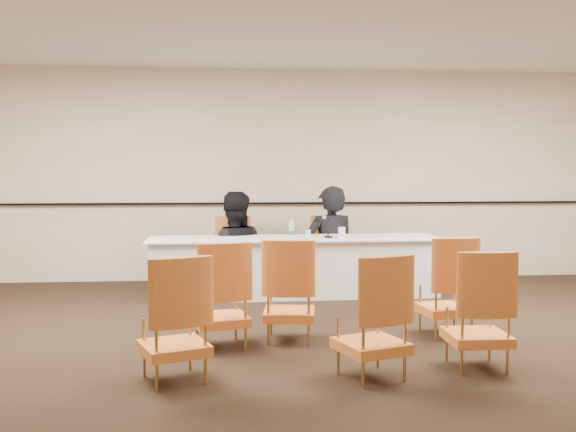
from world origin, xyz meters
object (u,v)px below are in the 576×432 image
Objects in this scene: coffee_cup at (342,233)px; aud_chair_back_left at (174,318)px; aud_chair_front_mid at (289,289)px; aud_chair_front_right at (446,286)px; panel_table at (295,266)px; panelist_main_chair at (330,252)px; drinking_glass at (308,234)px; aud_chair_back_right at (477,309)px; aud_chair_back_mid at (371,316)px; panelist_second_chair at (233,253)px; water_bottle at (291,228)px; aud_chair_front_left at (220,294)px; microphone at (328,227)px; panelist_main at (330,258)px; panelist_second at (233,260)px.

aud_chair_back_left is (-1.78, -3.05, -0.32)m from coffee_cup.
aud_chair_front_mid is 1.00× the size of aud_chair_back_left.
aud_chair_front_mid reaches higher than coffee_cup.
aud_chair_front_right is 1.00× the size of aud_chair_back_left.
panel_table is 0.78m from panelist_main_chair.
drinking_glass is 0.11× the size of aud_chair_back_right.
aud_chair_front_right is 1.00× the size of aud_chair_back_mid.
drinking_glass is 2.33m from aud_chair_front_right.
aud_chair_front_mid is 1.42m from aud_chair_back_left.
panelist_main_chair is 9.50× the size of drinking_glass.
aud_chair_front_right is at bearing 85.58° from aud_chair_back_right.
panel_table is 0.94m from panelist_second_chair.
panelist_second_chair is 1.00m from water_bottle.
aud_chair_back_mid is at bearing -52.93° from aud_chair_front_left.
coffee_cup is at bearing -15.62° from drinking_glass.
aud_chair_back_left is at bearing -124.59° from aud_chair_front_mid.
aud_chair_front_right is at bearing -78.80° from microphone.
water_bottle is (-0.58, -0.61, 0.46)m from panelist_main.
aud_chair_back_left is (-1.16, -3.14, -0.38)m from water_bottle.
water_bottle is (0.72, -0.59, 0.46)m from panelist_second.
panelist_main is 1.07× the size of panelist_second.
panelist_second_chair is at bearing 61.54° from aud_chair_back_left.
panelist_main_chair reaches higher than panel_table.
aud_chair_back_left is (-0.44, -3.73, 0.09)m from panelist_second.
panelist_main is 2.04× the size of aud_chair_back_right.
aud_chair_front_left is at bearing 120.08° from aud_chair_back_mid.
aud_chair_back_mid reaches higher than panel_table.
aud_chair_front_mid is 1.23m from aud_chair_back_mid.
aud_chair_front_left is at bearing -157.32° from aud_chair_front_mid.
aud_chair_front_mid is (-0.26, -2.14, 0.11)m from panel_table.
microphone is at bearing 46.73° from aud_chair_front_left.
aud_chair_back_left is at bearing 54.78° from panelist_main.
aud_chair_front_mid is at bearing 100.77° from panelist_second.
panel_table is at bearing 36.22° from panelist_main.
aud_chair_front_right is (1.08, -2.04, -0.31)m from drinking_glass.
aud_chair_back_left reaches higher than drinking_glass.
panelist_main reaches higher than drinking_glass.
panelist_second_chair is 1.00× the size of aud_chair_back_mid.
drinking_glass is (-0.37, -0.59, 0.39)m from panelist_main.
aud_chair_back_left and aud_chair_back_right have the same top height.
water_bottle reaches higher than aud_chair_back_right.
water_bottle is (-0.05, -0.05, 0.49)m from panel_table.
drinking_glass is at bearing -123.03° from panelist_main_chair.
panel_table is at bearing 169.31° from drinking_glass.
aud_chair_front_mid and aud_chair_back_left have the same top height.
water_bottle reaches higher than drinking_glass.
coffee_cup reaches higher than drinking_glass.
panelist_second_chair is 3.92× the size of water_bottle.
aud_chair_front_left reaches higher than panel_table.
aud_chair_back_mid is at bearing -88.29° from drinking_glass.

